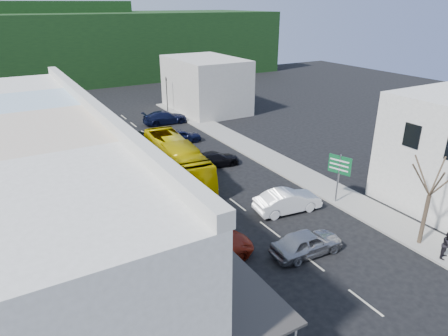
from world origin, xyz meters
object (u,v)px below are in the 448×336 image
at_px(car_red, 208,248).
at_px(direction_sign, 338,180).
at_px(pedestrian_left, 134,230).
at_px(pedestrian_right, 448,245).
at_px(car_silver, 307,244).
at_px(street_tree, 429,195).
at_px(bus, 176,161).
at_px(car_white, 287,202).
at_px(traffic_signal, 167,95).

relative_size(car_red, direction_sign, 1.20).
bearing_deg(pedestrian_left, car_red, -153.65).
bearing_deg(pedestrian_left, pedestrian_right, -140.42).
distance_m(car_silver, street_tree, 7.68).
xyz_separation_m(pedestrian_left, pedestrian_right, (14.95, -10.55, 0.00)).
height_order(bus, pedestrian_left, bus).
height_order(car_white, pedestrian_right, pedestrian_right).
bearing_deg(traffic_signal, car_red, 72.73).
relative_size(car_silver, pedestrian_left, 2.59).
distance_m(car_red, pedestrian_right, 13.67).
relative_size(pedestrian_left, traffic_signal, 0.36).
height_order(car_silver, direction_sign, direction_sign).
xyz_separation_m(bus, pedestrian_right, (8.62, -18.51, -0.55)).
relative_size(car_red, street_tree, 0.68).
bearing_deg(direction_sign, bus, 110.01).
bearing_deg(car_white, pedestrian_left, 89.61).
xyz_separation_m(car_red, street_tree, (11.88, -5.21, 2.66)).
relative_size(car_white, car_red, 0.96).
relative_size(car_red, traffic_signal, 0.98).
relative_size(direction_sign, traffic_signal, 0.81).
bearing_deg(bus, street_tree, -56.64).
xyz_separation_m(car_silver, car_red, (-5.22, 2.47, 0.00)).
height_order(pedestrian_left, direction_sign, direction_sign).
bearing_deg(street_tree, direction_sign, 94.13).
distance_m(pedestrian_left, direction_sign, 14.78).
distance_m(pedestrian_right, street_tree, 2.94).
relative_size(car_silver, car_white, 1.00).
xyz_separation_m(bus, direction_sign, (8.26, -10.15, 0.36)).
bearing_deg(pedestrian_right, car_silver, 128.65).
relative_size(car_white, street_tree, 0.65).
height_order(car_silver, pedestrian_right, pedestrian_right).
bearing_deg(car_red, bus, -7.90).
bearing_deg(car_white, direction_sign, -95.31).
bearing_deg(direction_sign, street_tree, -104.97).
height_order(pedestrian_left, pedestrian_right, same).
height_order(direction_sign, traffic_signal, traffic_signal).
xyz_separation_m(pedestrian_right, traffic_signal, (-0.75, 39.41, 1.36)).
relative_size(car_white, direction_sign, 1.15).
relative_size(bus, direction_sign, 3.03).
bearing_deg(traffic_signal, street_tree, 92.79).
xyz_separation_m(car_red, traffic_signal, (11.01, 32.46, 1.66)).
bearing_deg(car_silver, bus, 11.19).
height_order(car_silver, car_red, same).
height_order(car_white, street_tree, street_tree).
distance_m(car_white, traffic_signal, 30.47).
distance_m(car_silver, pedestrian_right, 7.94).
relative_size(car_silver, direction_sign, 1.15).
height_order(car_silver, street_tree, street_tree).
bearing_deg(direction_sign, traffic_signal, 71.61).
bearing_deg(car_red, direction_sign, -75.70).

